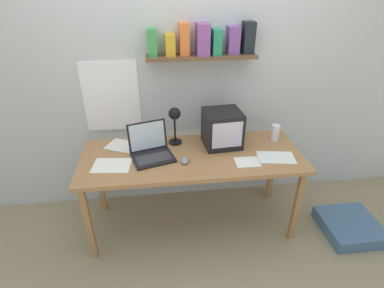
{
  "coord_description": "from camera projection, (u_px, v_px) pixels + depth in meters",
  "views": [
    {
      "loc": [
        -0.25,
        -2.06,
        2.0
      ],
      "look_at": [
        0.0,
        0.0,
        0.83
      ],
      "focal_mm": 28.0,
      "sensor_mm": 36.0,
      "label": 1
    }
  ],
  "objects": [
    {
      "name": "open_notebook",
      "position": [
        112.0,
        165.0,
        2.29
      ],
      "size": [
        0.31,
        0.24,
        0.0
      ],
      "rotation": [
        0.0,
        0.0,
        -0.11
      ],
      "color": "white",
      "rests_on": "corner_desk"
    },
    {
      "name": "crt_monitor",
      "position": [
        222.0,
        129.0,
        2.51
      ],
      "size": [
        0.32,
        0.31,
        0.31
      ],
      "rotation": [
        0.0,
        0.0,
        0.08
      ],
      "color": "black",
      "rests_on": "corner_desk"
    },
    {
      "name": "floor_cushion",
      "position": [
        350.0,
        226.0,
        2.66
      ],
      "size": [
        0.47,
        0.47,
        0.11
      ],
      "color": "#476D8E",
      "rests_on": "ground_plane"
    },
    {
      "name": "corner_desk",
      "position": [
        192.0,
        161.0,
        2.46
      ],
      "size": [
        1.79,
        0.7,
        0.73
      ],
      "color": "#A87747",
      "rests_on": "ground_plane"
    },
    {
      "name": "printed_handout",
      "position": [
        123.0,
        146.0,
        2.56
      ],
      "size": [
        0.32,
        0.29,
        0.0
      ],
      "rotation": [
        0.0,
        0.0,
        -0.45
      ],
      "color": "white",
      "rests_on": "corner_desk"
    },
    {
      "name": "laptop",
      "position": [
        151.0,
        148.0,
        2.39
      ],
      "size": [
        0.38,
        0.36,
        0.26
      ],
      "rotation": [
        0.0,
        0.0,
        0.28
      ],
      "color": "black",
      "rests_on": "corner_desk"
    },
    {
      "name": "computer_mouse",
      "position": [
        185.0,
        160.0,
        2.33
      ],
      "size": [
        0.09,
        0.12,
        0.03
      ],
      "rotation": [
        0.0,
        0.0,
        -0.28
      ],
      "color": "gray",
      "rests_on": "corner_desk"
    },
    {
      "name": "ground_plane",
      "position": [
        192.0,
        222.0,
        2.79
      ],
      "size": [
        12.0,
        12.0,
        0.0
      ],
      "primitive_type": "plane",
      "color": "#968965"
    },
    {
      "name": "loose_paper_near_laptop",
      "position": [
        276.0,
        157.0,
        2.39
      ],
      "size": [
        0.32,
        0.23,
        0.0
      ],
      "rotation": [
        0.0,
        0.0,
        -0.15
      ],
      "color": "white",
      "rests_on": "corner_desk"
    },
    {
      "name": "juice_glass",
      "position": [
        275.0,
        134.0,
        2.62
      ],
      "size": [
        0.07,
        0.07,
        0.15
      ],
      "color": "white",
      "rests_on": "corner_desk"
    },
    {
      "name": "desk_lamp",
      "position": [
        175.0,
        119.0,
        2.45
      ],
      "size": [
        0.11,
        0.17,
        0.35
      ],
      "rotation": [
        0.0,
        0.0,
        -0.04
      ],
      "color": "black",
      "rests_on": "corner_desk"
    },
    {
      "name": "loose_paper_near_monitor",
      "position": [
        247.0,
        162.0,
        2.33
      ],
      "size": [
        0.19,
        0.15,
        0.0
      ],
      "rotation": [
        0.0,
        0.0,
        -0.02
      ],
      "color": "white",
      "rests_on": "corner_desk"
    },
    {
      "name": "back_wall",
      "position": [
        185.0,
        69.0,
        2.57
      ],
      "size": [
        5.6,
        0.24,
        2.6
      ],
      "color": "silver",
      "rests_on": "ground_plane"
    }
  ]
}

